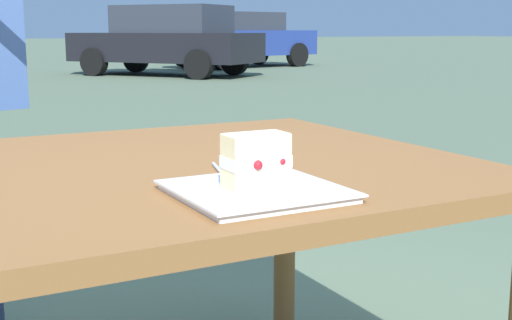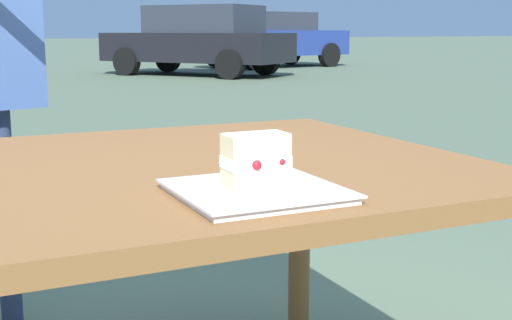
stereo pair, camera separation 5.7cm
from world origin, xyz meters
name	(u,v)px [view 1 (the left image)]	position (x,y,z in m)	size (l,w,h in m)	color
patio_table	(143,206)	(0.00, 0.00, 0.64)	(1.40, 1.09, 0.73)	brown
dessert_plate	(256,191)	(-0.09, 0.35, 0.74)	(0.28, 0.28, 0.02)	white
cake_slice	(256,161)	(-0.08, 0.36, 0.79)	(0.11, 0.07, 0.10)	beige
dessert_fork	(221,173)	(-0.11, 0.16, 0.73)	(0.06, 0.17, 0.01)	silver
parked_car_near	(167,40)	(-5.13, -13.29, 0.79)	(3.82, 4.36, 1.53)	black
parked_car_far	(240,38)	(-8.16, -15.67, 0.78)	(4.39, 2.58, 1.47)	navy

